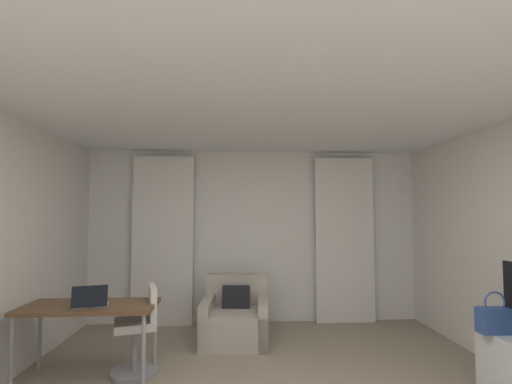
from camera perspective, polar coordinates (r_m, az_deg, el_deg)
The scene contains 9 objects.
wall_window at distance 5.69m, azimuth -0.24°, elevation -6.82°, with size 5.12×0.06×2.60m.
ceiling at distance 2.84m, azimuth 3.15°, elevation 17.12°, with size 5.12×6.12×0.06m, color white.
curtain_left_panel at distance 5.66m, azimuth -14.32°, elevation -7.23°, with size 0.90×0.06×2.50m.
curtain_right_panel at distance 5.80m, azimuth 13.63°, elevation -7.15°, with size 0.90×0.06×2.50m.
armchair at distance 5.00m, azimuth -3.22°, elevation -19.27°, with size 0.88×0.90×0.81m.
desk at distance 4.19m, azimuth -24.52°, elevation -16.54°, with size 1.29×0.59×0.73m.
desk_chair at distance 4.22m, azimuth -17.79°, elevation -20.35°, with size 0.50×0.50×0.88m.
laptop at distance 4.05m, azimuth -24.40°, elevation -15.38°, with size 0.37×0.32×0.22m.
handbag_primary at distance 4.07m, azimuth 33.26°, elevation -16.27°, with size 0.30×0.14×0.37m.
Camera 1 is at (-0.30, -2.64, 1.63)m, focal length 25.67 mm.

